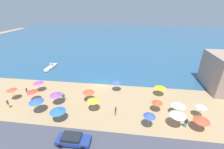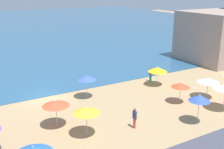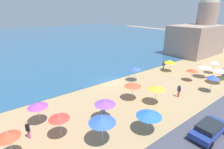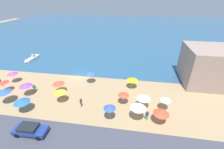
# 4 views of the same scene
# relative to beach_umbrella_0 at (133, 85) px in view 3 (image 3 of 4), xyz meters

# --- Properties ---
(ground_plane) EXTENTS (160.00, 160.00, 0.00)m
(ground_plane) POSITION_rel_beach_umbrella_0_xyz_m (1.06, 6.82, -2.07)
(ground_plane) COLOR tan
(sea) EXTENTS (150.00, 110.00, 0.05)m
(sea) POSITION_rel_beach_umbrella_0_xyz_m (1.06, 61.82, -2.04)
(sea) COLOR #2C5A7F
(sea) RESTS_ON ground_plane
(beach_umbrella_0) EXTENTS (2.24, 2.24, 2.33)m
(beach_umbrella_0) POSITION_rel_beach_umbrella_0_xyz_m (0.00, 0.00, 0.00)
(beach_umbrella_0) COLOR #B2B2B7
(beach_umbrella_0) RESTS_ON ground_plane
(beach_umbrella_1) EXTENTS (1.85, 1.85, 2.59)m
(beach_umbrella_1) POSITION_rel_beach_umbrella_0_xyz_m (-14.58, -1.37, 0.23)
(beach_umbrella_1) COLOR #B2B2B7
(beach_umbrella_1) RESTS_ON ground_plane
(beach_umbrella_2) EXTENTS (2.47, 2.47, 2.28)m
(beach_umbrella_2) POSITION_rel_beach_umbrella_0_xyz_m (-3.37, -5.68, -0.13)
(beach_umbrella_2) COLOR #B2B2B7
(beach_umbrella_2) RESTS_ON ground_plane
(beach_umbrella_3) EXTENTS (1.82, 1.82, 2.66)m
(beach_umbrella_3) POSITION_rel_beach_umbrella_0_xyz_m (10.59, -5.38, 0.25)
(beach_umbrella_3) COLOR #B2B2B7
(beach_umbrella_3) RESTS_ON ground_plane
(beach_umbrella_4) EXTENTS (1.91, 1.91, 2.39)m
(beach_umbrella_4) POSITION_rel_beach_umbrella_0_xyz_m (-10.47, -1.24, 0.06)
(beach_umbrella_4) COLOR #B2B2B7
(beach_umbrella_4) RESTS_ON ground_plane
(beach_umbrella_5) EXTENTS (2.14, 2.14, 2.51)m
(beach_umbrella_5) POSITION_rel_beach_umbrella_0_xyz_m (1.53, -2.60, 0.13)
(beach_umbrella_5) COLOR #B2B2B7
(beach_umbrella_5) RESTS_ON ground_plane
(beach_umbrella_6) EXTENTS (2.42, 2.42, 2.67)m
(beach_umbrella_6) POSITION_rel_beach_umbrella_0_xyz_m (-7.78, -4.21, 0.26)
(beach_umbrella_6) COLOR #B2B2B7
(beach_umbrella_6) RESTS_ON ground_plane
(beach_umbrella_7) EXTENTS (1.74, 1.74, 2.49)m
(beach_umbrella_7) POSITION_rel_beach_umbrella_0_xyz_m (19.05, -1.94, 0.09)
(beach_umbrella_7) COLOR #B2B2B7
(beach_umbrella_7) RESTS_ON ground_plane
(beach_umbrella_9) EXTENTS (2.02, 2.02, 2.53)m
(beach_umbrella_9) POSITION_rel_beach_umbrella_0_xyz_m (4.83, 4.41, 0.17)
(beach_umbrella_9) COLOR #B2B2B7
(beach_umbrella_9) RESTS_ON ground_plane
(beach_umbrella_10) EXTENTS (2.34, 2.34, 2.58)m
(beach_umbrella_10) POSITION_rel_beach_umbrella_0_xyz_m (14.71, -4.68, 0.23)
(beach_umbrella_10) COLOR #B2B2B7
(beach_umbrella_10) RESTS_ON ground_plane
(beach_umbrella_11) EXTENTS (1.86, 1.86, 2.18)m
(beach_umbrella_11) POSITION_rel_beach_umbrella_0_xyz_m (12.31, -1.35, -0.19)
(beach_umbrella_11) COLOR #B2B2B7
(beach_umbrella_11) RESTS_ON ground_plane
(beach_umbrella_12) EXTENTS (2.24, 2.24, 2.29)m
(beach_umbrella_12) POSITION_rel_beach_umbrella_0_xyz_m (13.60, 3.81, -0.12)
(beach_umbrella_12) COLOR #B2B2B7
(beach_umbrella_12) RESTS_ON ground_plane
(beach_umbrella_13) EXTENTS (2.06, 2.06, 2.36)m
(beach_umbrella_13) POSITION_rel_beach_umbrella_0_xyz_m (-11.37, 2.20, 0.03)
(beach_umbrella_13) COLOR #B2B2B7
(beach_umbrella_13) RESTS_ON ground_plane
(beach_umbrella_14) EXTENTS (2.30, 2.30, 2.26)m
(beach_umbrella_14) POSITION_rel_beach_umbrella_0_xyz_m (15.60, -1.87, -0.10)
(beach_umbrella_14) COLOR #B2B2B7
(beach_umbrella_14) RESTS_ON ground_plane
(beach_umbrella_15) EXTENTS (2.26, 2.26, 2.34)m
(beach_umbrella_15) POSITION_rel_beach_umbrella_0_xyz_m (-5.60, -1.59, 0.01)
(beach_umbrella_15) COLOR #B2B2B7
(beach_umbrella_15) RESTS_ON ground_plane
(bather_0) EXTENTS (0.29, 0.56, 1.74)m
(bather_0) POSITION_rel_beach_umbrella_0_xyz_m (13.79, 5.33, -1.09)
(bather_0) COLOR #1FACA5
(bather_0) RESTS_ON ground_plane
(bather_1) EXTENTS (0.50, 0.38, 1.62)m
(bather_1) POSITION_rel_beach_umbrella_0_xyz_m (-4.87, -0.45, -1.16)
(bather_1) COLOR #4179CA
(bather_1) RESTS_ON ground_plane
(bather_2) EXTENTS (0.38, 0.49, 1.76)m
(bather_2) POSITION_rel_beach_umbrella_0_xyz_m (-12.91, 0.29, -1.08)
(bather_2) COLOR pink
(bather_2) RESTS_ON ground_plane
(bather_3) EXTENTS (0.25, 0.57, 1.76)m
(bather_3) POSITION_rel_beach_umbrella_0_xyz_m (5.45, -3.41, -1.08)
(bather_3) COLOR #E75243
(bather_3) RESTS_ON ground_plane
(bather_4) EXTENTS (0.56, 0.27, 1.72)m
(bather_4) POSITION_rel_beach_umbrella_0_xyz_m (16.11, -4.71, -1.11)
(bather_4) COLOR #3BB359
(bather_4) RESTS_ON ground_plane
(parked_car_0) EXTENTS (4.47, 2.00, 1.36)m
(parked_car_0) POSITION_rel_beach_umbrella_0_xyz_m (0.52, -9.72, -1.28)
(parked_car_0) COLOR navy
(parked_car_0) RESTS_ON coastal_road
(harbor_fortress) EXTENTS (14.23, 9.25, 15.30)m
(harbor_fortress) POSITION_rel_beach_umbrella_0_xyz_m (32.51, 8.54, 2.98)
(harbor_fortress) COLOR gray
(harbor_fortress) RESTS_ON ground_plane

